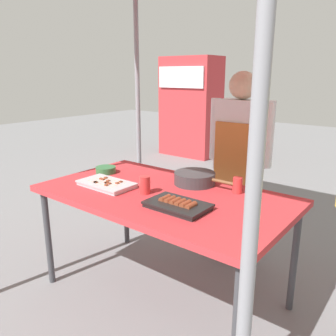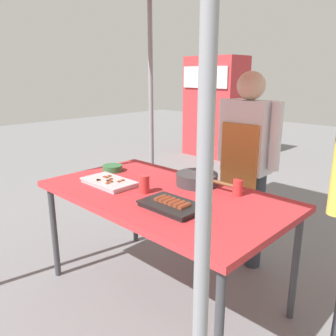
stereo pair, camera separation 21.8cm
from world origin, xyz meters
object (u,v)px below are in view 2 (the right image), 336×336
at_px(stall_table, 163,200).
at_px(cooking_wok, 197,179).
at_px(condiment_bowl, 113,168).
at_px(neighbor_stall_left, 215,107).
at_px(tray_grilled_sausages, 172,205).
at_px(drink_cup_near_edge, 238,188).
at_px(vendor_woman, 246,156).
at_px(tray_meat_skewers, 109,182).
at_px(drink_cup_by_wok, 144,184).

relative_size(stall_table, cooking_wok, 3.63).
bearing_deg(condiment_bowl, neighbor_stall_left, 115.03).
distance_m(stall_table, tray_grilled_sausages, 0.29).
relative_size(drink_cup_near_edge, vendor_woman, 0.07).
bearing_deg(tray_meat_skewers, drink_cup_near_edge, 29.33).
distance_m(cooking_wok, drink_cup_near_edge, 0.31).
distance_m(stall_table, drink_cup_by_wok, 0.16).
relative_size(stall_table, drink_cup_by_wok, 14.13).
bearing_deg(tray_grilled_sausages, stall_table, 145.64).
bearing_deg(drink_cup_by_wok, tray_grilled_sausages, -12.84).
xyz_separation_m(tray_grilled_sausages, drink_cup_by_wok, (-0.31, 0.07, 0.04)).
xyz_separation_m(vendor_woman, neighbor_stall_left, (-2.44, 2.90, 0.01)).
relative_size(stall_table, drink_cup_near_edge, 15.63).
bearing_deg(tray_meat_skewers, drink_cup_by_wok, 10.54).
bearing_deg(neighbor_stall_left, drink_cup_by_wok, -59.36).
xyz_separation_m(tray_meat_skewers, neighbor_stall_left, (-1.92, 3.80, 0.13)).
bearing_deg(drink_cup_by_wok, tray_meat_skewers, -169.46).
bearing_deg(condiment_bowl, drink_cup_near_edge, 11.47).
xyz_separation_m(condiment_bowl, neighbor_stall_left, (-1.67, 3.58, 0.12)).
bearing_deg(tray_grilled_sausages, neighbor_stall_left, 123.52).
relative_size(tray_grilled_sausages, cooking_wok, 0.80).
relative_size(tray_meat_skewers, condiment_bowl, 2.51).
bearing_deg(vendor_woman, tray_meat_skewers, 60.24).
bearing_deg(cooking_wok, drink_cup_by_wok, -111.53).
distance_m(tray_meat_skewers, vendor_woman, 1.04).
xyz_separation_m(stall_table, drink_cup_near_edge, (0.38, 0.28, 0.10)).
bearing_deg(drink_cup_near_edge, condiment_bowl, -168.53).
bearing_deg(neighbor_stall_left, condiment_bowl, -64.97).
bearing_deg(vendor_woman, neighbor_stall_left, -49.96).
relative_size(tray_grilled_sausages, vendor_woman, 0.24).
bearing_deg(vendor_woman, drink_cup_near_edge, 116.30).
relative_size(drink_cup_near_edge, neighbor_stall_left, 0.06).
distance_m(tray_grilled_sausages, neighbor_stall_left, 4.58).
distance_m(drink_cup_by_wok, neighbor_stall_left, 4.35).
bearing_deg(drink_cup_near_edge, cooking_wok, -178.01).
bearing_deg(tray_meat_skewers, neighbor_stall_left, 116.83).
relative_size(cooking_wok, condiment_bowl, 2.90).
bearing_deg(tray_meat_skewers, stall_table, 20.98).
xyz_separation_m(tray_grilled_sausages, neighbor_stall_left, (-2.53, 3.82, 0.12)).
distance_m(stall_table, cooking_wok, 0.29).
distance_m(cooking_wok, vendor_woman, 0.50).
bearing_deg(cooking_wok, neighbor_stall_left, 124.84).
height_order(tray_grilled_sausages, condiment_bowl, tray_grilled_sausages).
height_order(cooking_wok, condiment_bowl, cooking_wok).
bearing_deg(vendor_woman, condiment_bowl, 41.70).
bearing_deg(vendor_woman, stall_table, 79.42).
distance_m(cooking_wok, drink_cup_by_wok, 0.38).
height_order(tray_meat_skewers, drink_cup_by_wok, drink_cup_by_wok).
relative_size(tray_grilled_sausages, condiment_bowl, 2.32).
distance_m(stall_table, condiment_bowl, 0.63).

